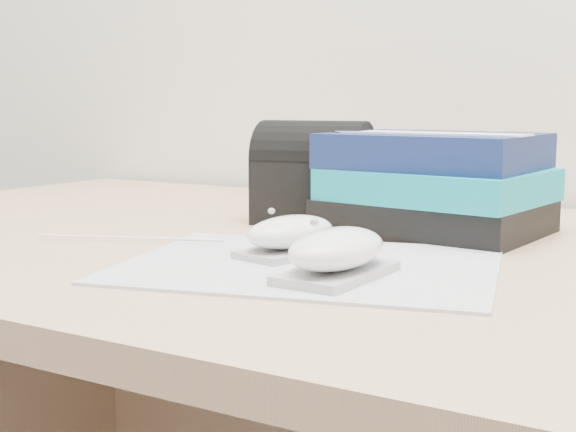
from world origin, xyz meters
The scene contains 6 objects.
mousepad centered at (-0.04, 1.45, 0.73)m, with size 0.34×0.26×0.00m, color #A09FA8.
mouse_rear centered at (-0.08, 1.48, 0.75)m, with size 0.08×0.12×0.04m.
mouse_front centered at (0.01, 1.41, 0.75)m, with size 0.07×0.12×0.05m.
usb_cable centered at (-0.28, 1.46, 0.73)m, with size 0.00×0.00×0.21m, color white.
book_stack centered at (-0.01, 1.69, 0.79)m, with size 0.26×0.21×0.12m.
pouch centered at (-0.17, 1.68, 0.79)m, with size 0.15×0.11×0.13m.
Camera 1 is at (0.31, 0.81, 0.88)m, focal length 50.00 mm.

